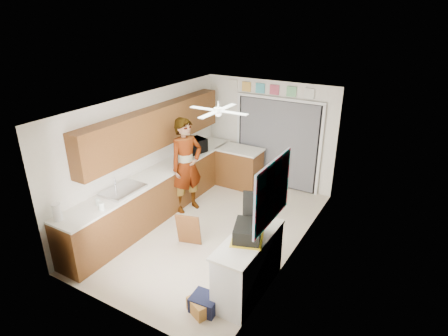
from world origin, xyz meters
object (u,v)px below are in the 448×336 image
at_px(dog, 251,219).
at_px(paper_towel_roll, 57,212).
at_px(man, 187,166).
at_px(cardboard_box, 200,306).
at_px(suitcase, 248,231).
at_px(navy_crate, 205,303).
at_px(microwave, 193,146).

bearing_deg(dog, paper_towel_roll, -135.62).
relative_size(paper_towel_roll, man, 0.14).
bearing_deg(cardboard_box, suitcase, 65.00).
distance_m(paper_towel_roll, man, 2.72).
bearing_deg(suitcase, cardboard_box, -134.30).
distance_m(navy_crate, man, 3.11).
bearing_deg(dog, suitcase, -73.19).
height_order(microwave, suitcase, microwave).
relative_size(microwave, paper_towel_roll, 2.00).
relative_size(microwave, navy_crate, 1.49).
relative_size(microwave, dog, 0.95).
bearing_deg(navy_crate, man, 129.64).
height_order(paper_towel_roll, suitcase, paper_towel_roll).
distance_m(paper_towel_roll, suitcase, 2.95).
distance_m(suitcase, dog, 1.87).
height_order(cardboard_box, man, man).
relative_size(microwave, cardboard_box, 1.64).
bearing_deg(suitcase, paper_towel_roll, -178.51).
relative_size(cardboard_box, man, 0.17).
xyz_separation_m(suitcase, cardboard_box, (-0.35, -0.75, -0.94)).
bearing_deg(man, dog, -71.57).
bearing_deg(microwave, man, -138.10).
xyz_separation_m(man, dog, (1.54, -0.08, -0.77)).
bearing_deg(navy_crate, paper_towel_roll, -171.24).
bearing_deg(dog, microwave, 148.48).
bearing_deg(paper_towel_roll, cardboard_box, 7.10).
relative_size(paper_towel_roll, suitcase, 0.57).
xyz_separation_m(microwave, navy_crate, (2.30, -3.11, -0.98)).
distance_m(paper_towel_roll, dog, 3.43).
xyz_separation_m(navy_crate, man, (-1.90, 2.29, 0.89)).
bearing_deg(suitcase, navy_crate, -134.76).
distance_m(suitcase, navy_crate, 1.19).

